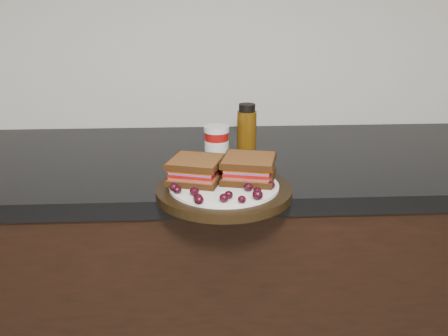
% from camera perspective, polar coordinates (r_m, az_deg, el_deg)
% --- Properties ---
extents(base_cabinets, '(3.96, 0.58, 0.86)m').
position_cam_1_polar(base_cabinets, '(1.50, -3.16, -15.96)').
color(base_cabinets, black).
rests_on(base_cabinets, ground_plane).
extents(countertop, '(3.98, 0.60, 0.04)m').
position_cam_1_polar(countertop, '(1.30, -3.52, 0.56)').
color(countertop, black).
rests_on(countertop, base_cabinets).
extents(plate, '(0.28, 0.28, 0.02)m').
position_cam_1_polar(plate, '(1.03, 0.00, -2.68)').
color(plate, black).
rests_on(plate, countertop).
extents(sandwich_left, '(0.13, 0.13, 0.05)m').
position_cam_1_polar(sandwich_left, '(1.04, -3.24, -0.21)').
color(sandwich_left, brown).
rests_on(sandwich_left, plate).
extents(sandwich_right, '(0.13, 0.13, 0.05)m').
position_cam_1_polar(sandwich_right, '(1.05, 2.85, -0.06)').
color(sandwich_right, brown).
rests_on(sandwich_right, plate).
extents(grape_0, '(0.02, 0.02, 0.02)m').
position_cam_1_polar(grape_0, '(0.98, -5.34, -2.48)').
color(grape_0, black).
rests_on(grape_0, plate).
extents(grape_1, '(0.02, 0.02, 0.02)m').
position_cam_1_polar(grape_1, '(0.97, -3.41, -2.68)').
color(grape_1, black).
rests_on(grape_1, plate).
extents(grape_2, '(0.02, 0.02, 0.02)m').
position_cam_1_polar(grape_2, '(0.94, -3.00, -3.44)').
color(grape_2, black).
rests_on(grape_2, plate).
extents(grape_3, '(0.02, 0.02, 0.02)m').
position_cam_1_polar(grape_3, '(0.93, -2.87, -3.64)').
color(grape_3, black).
rests_on(grape_3, plate).
extents(grape_4, '(0.02, 0.02, 0.02)m').
position_cam_1_polar(grape_4, '(0.94, -0.01, -3.44)').
color(grape_4, black).
rests_on(grape_4, plate).
extents(grape_5, '(0.02, 0.02, 0.02)m').
position_cam_1_polar(grape_5, '(0.95, 0.53, -3.09)').
color(grape_5, black).
rests_on(grape_5, plate).
extents(grape_6, '(0.02, 0.02, 0.01)m').
position_cam_1_polar(grape_6, '(0.93, 2.06, -3.61)').
color(grape_6, black).
rests_on(grape_6, plate).
extents(grape_7, '(0.02, 0.02, 0.02)m').
position_cam_1_polar(grape_7, '(0.95, 3.86, -3.08)').
color(grape_7, black).
rests_on(grape_7, plate).
extents(grape_8, '(0.02, 0.02, 0.02)m').
position_cam_1_polar(grape_8, '(0.97, 3.81, -2.65)').
color(grape_8, black).
rests_on(grape_8, plate).
extents(grape_9, '(0.02, 0.02, 0.02)m').
position_cam_1_polar(grape_9, '(0.99, 2.80, -2.19)').
color(grape_9, black).
rests_on(grape_9, plate).
extents(grape_10, '(0.02, 0.02, 0.02)m').
position_cam_1_polar(grape_10, '(1.00, 5.37, -1.94)').
color(grape_10, black).
rests_on(grape_10, plate).
extents(grape_11, '(0.02, 0.02, 0.02)m').
position_cam_1_polar(grape_11, '(1.02, 4.13, -1.62)').
color(grape_11, black).
rests_on(grape_11, plate).
extents(grape_12, '(0.02, 0.02, 0.02)m').
position_cam_1_polar(grape_12, '(1.03, 4.15, -1.40)').
color(grape_12, black).
rests_on(grape_12, plate).
extents(grape_13, '(0.02, 0.02, 0.02)m').
position_cam_1_polar(grape_13, '(1.08, 4.10, -0.35)').
color(grape_13, black).
rests_on(grape_13, plate).
extents(grape_14, '(0.02, 0.02, 0.02)m').
position_cam_1_polar(grape_14, '(1.07, -2.40, -0.45)').
color(grape_14, black).
rests_on(grape_14, plate).
extents(grape_15, '(0.02, 0.02, 0.02)m').
position_cam_1_polar(grape_15, '(1.04, -1.90, -1.02)').
color(grape_15, black).
rests_on(grape_15, plate).
extents(grape_16, '(0.02, 0.02, 0.02)m').
position_cam_1_polar(grape_16, '(1.04, -3.79, -1.16)').
color(grape_16, black).
rests_on(grape_16, plate).
extents(grape_17, '(0.02, 0.02, 0.02)m').
position_cam_1_polar(grape_17, '(1.02, -4.66, -1.35)').
color(grape_17, black).
rests_on(grape_17, plate).
extents(grape_18, '(0.02, 0.02, 0.02)m').
position_cam_1_polar(grape_18, '(0.99, -5.75, -2.16)').
color(grape_18, black).
rests_on(grape_18, plate).
extents(grape_19, '(0.02, 0.02, 0.02)m').
position_cam_1_polar(grape_19, '(1.06, -3.11, -0.57)').
color(grape_19, black).
rests_on(grape_19, plate).
extents(grape_20, '(0.02, 0.02, 0.01)m').
position_cam_1_polar(grape_20, '(1.03, -2.42, -1.44)').
color(grape_20, black).
rests_on(grape_20, plate).
extents(grape_21, '(0.02, 0.02, 0.01)m').
position_cam_1_polar(grape_21, '(1.02, -2.97, -1.64)').
color(grape_21, black).
rests_on(grape_21, plate).
extents(condiment_jar, '(0.08, 0.08, 0.09)m').
position_cam_1_polar(condiment_jar, '(1.23, -0.85, 2.75)').
color(condiment_jar, '#960C0A').
rests_on(condiment_jar, countertop).
extents(oil_bottle, '(0.05, 0.05, 0.14)m').
position_cam_1_polar(oil_bottle, '(1.26, 2.61, 4.28)').
color(oil_bottle, '#503008').
rests_on(oil_bottle, countertop).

